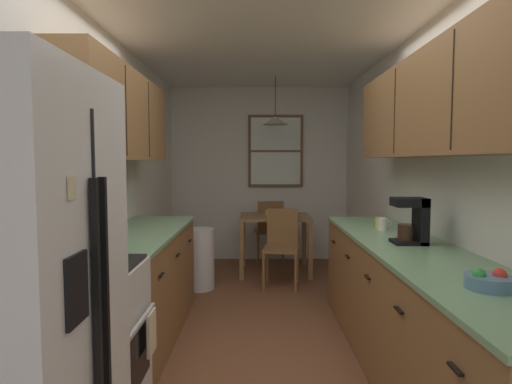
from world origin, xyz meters
The scene contains 24 objects.
ground_plane centered at (0.00, 1.00, 0.00)m, with size 12.00×12.00×0.00m, color brown.
wall_left centered at (-1.35, 1.00, 1.27)m, with size 0.10×9.00×2.55m, color white.
wall_right centered at (1.35, 1.00, 1.27)m, with size 0.10×9.00×2.55m, color white.
wall_back centered at (0.00, 3.65, 1.27)m, with size 4.40×0.10×2.55m, color white.
ceiling_slab centered at (0.00, 1.00, 2.59)m, with size 4.40×9.00×0.08m, color white.
stove_range centered at (-0.99, -0.55, 0.47)m, with size 0.66×0.65×1.10m.
microwave_over_range centered at (-1.11, -0.55, 1.61)m, with size 0.39×0.57×0.31m.
counter_left centered at (-1.00, 0.72, 0.45)m, with size 0.64×1.89×0.90m.
upper_cabinets_left centered at (-1.14, 0.67, 1.83)m, with size 0.33×1.97×0.70m.
counter_right centered at (1.00, 0.04, 0.45)m, with size 0.64×3.14×0.90m.
upper_cabinets_right centered at (1.14, -0.01, 1.84)m, with size 0.33×2.82×0.68m.
dining_table centered at (0.20, 2.81, 0.63)m, with size 0.91×0.75×0.76m.
dining_chair_near centered at (0.25, 2.23, 0.50)m, with size 0.45×0.45×0.90m.
dining_chair_far centered at (0.15, 3.40, 0.50)m, with size 0.45×0.45×0.90m.
pendant_light centered at (0.20, 2.81, 1.99)m, with size 0.32×0.32×0.61m.
back_window centered at (0.24, 3.58, 1.62)m, with size 0.81×0.05×1.06m.
trash_bin centered at (-0.70, 2.10, 0.35)m, with size 0.35×0.35×0.70m, color white.
storage_canister centered at (-1.00, -0.01, 0.99)m, with size 0.13×0.13×0.18m.
dish_towel centered at (-0.64, -0.39, 0.50)m, with size 0.02×0.16×0.24m, color beige.
coffee_maker centered at (1.03, 0.17, 1.07)m, with size 0.22×0.18×0.32m.
mug_by_coffeemaker centered at (1.01, 0.86, 0.95)m, with size 0.12×0.08×0.09m.
mug_spare centered at (0.99, 0.73, 0.95)m, with size 0.11×0.07×0.10m.
fruit_bowl centered at (0.99, -0.87, 0.94)m, with size 0.21×0.21×0.09m.
table_serving_bowl centered at (0.16, 2.89, 0.79)m, with size 0.18×0.18×0.06m, color #E0D14C.
Camera 1 is at (-0.05, -2.74, 1.47)m, focal length 29.98 mm.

